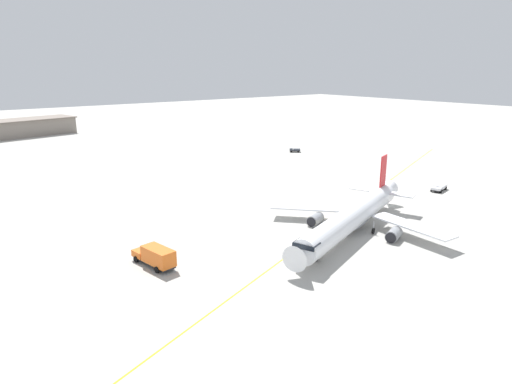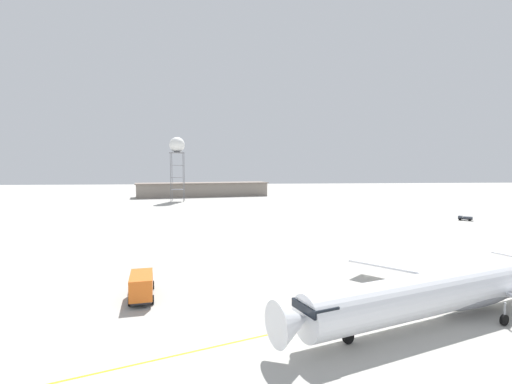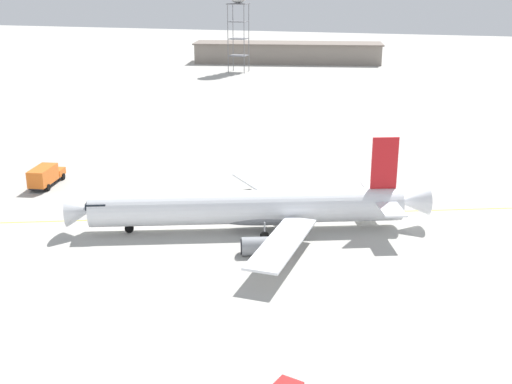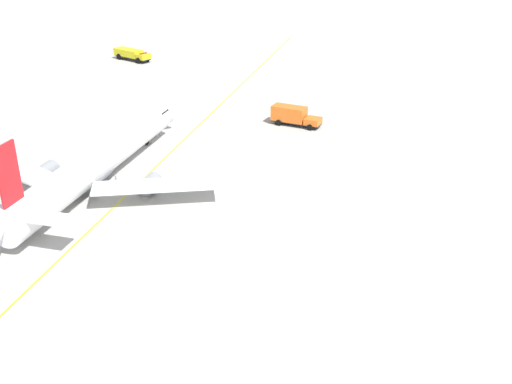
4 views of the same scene
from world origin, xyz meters
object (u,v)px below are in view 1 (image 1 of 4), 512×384
(catering_truck_truck, at_px, (156,256))
(pushback_tug_truck, at_px, (439,187))
(airliner_main, at_px, (353,217))
(baggage_truck_truck, at_px, (295,150))

(catering_truck_truck, height_order, pushback_tug_truck, catering_truck_truck)
(catering_truck_truck, bearing_deg, pushback_tug_truck, -101.00)
(airliner_main, bearing_deg, catering_truck_truck, -33.18)
(airliner_main, xyz_separation_m, pushback_tug_truck, (-38.78, -6.11, -2.02))
(catering_truck_truck, relative_size, baggage_truck_truck, 2.17)
(airliner_main, relative_size, catering_truck_truck, 5.05)
(catering_truck_truck, distance_m, pushback_tug_truck, 73.22)
(airliner_main, distance_m, baggage_truck_truck, 79.62)
(airliner_main, height_order, catering_truck_truck, airliner_main)
(pushback_tug_truck, bearing_deg, catering_truck_truck, -15.09)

